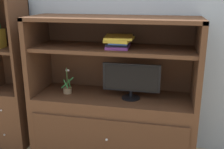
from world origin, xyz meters
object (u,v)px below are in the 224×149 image
object	(u,v)px
bookshelf_tall	(12,97)
potted_plant	(68,89)
tv_monitor	(131,80)
magazine_stack	(119,41)
media_console	(113,113)

from	to	relation	value
bookshelf_tall	potted_plant	bearing A→B (deg)	-2.53
tv_monitor	magazine_stack	distance (m)	0.40
media_console	tv_monitor	size ratio (longest dim) A/B	2.92
media_console	tv_monitor	distance (m)	0.45
media_console	magazine_stack	xyz separation A→B (m)	(0.06, -0.01, 0.78)
potted_plant	magazine_stack	xyz separation A→B (m)	(0.56, 0.02, 0.54)
potted_plant	bookshelf_tall	xyz separation A→B (m)	(-0.71, 0.03, -0.16)
tv_monitor	bookshelf_tall	size ratio (longest dim) A/B	0.34
magazine_stack	bookshelf_tall	distance (m)	1.45
potted_plant	media_console	bearing A→B (deg)	3.15
potted_plant	magazine_stack	distance (m)	0.77
media_console	bookshelf_tall	world-z (taller)	bookshelf_tall
magazine_stack	tv_monitor	bearing A→B (deg)	-11.12
tv_monitor	bookshelf_tall	xyz separation A→B (m)	(-1.40, 0.04, -0.32)
tv_monitor	magazine_stack	bearing A→B (deg)	168.88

